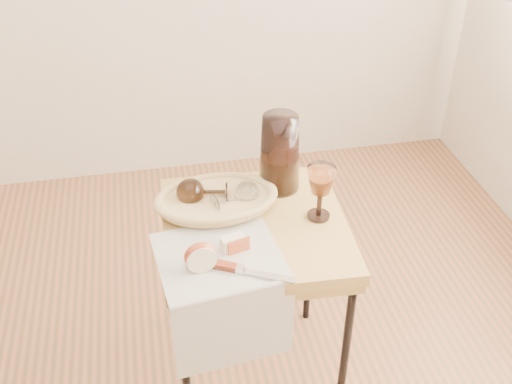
{
  "coord_description": "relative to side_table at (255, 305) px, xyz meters",
  "views": [
    {
      "loc": [
        0.21,
        -0.91,
        1.73
      ],
      "look_at": [
        0.47,
        0.41,
        0.78
      ],
      "focal_mm": 42.7,
      "sensor_mm": 36.0,
      "label": 1
    }
  ],
  "objects": [
    {
      "name": "goblet_lying_a",
      "position": [
        -0.12,
        0.1,
        0.38
      ],
      "size": [
        0.15,
        0.11,
        0.08
      ],
      "primitive_type": null,
      "rotation": [
        0.0,
        0.0,
        2.96
      ],
      "color": "#342012",
      "rests_on": "bread_basket"
    },
    {
      "name": "apple_half",
      "position": [
        -0.17,
        -0.16,
        0.38
      ],
      "size": [
        0.09,
        0.05,
        0.08
      ],
      "primitive_type": "ellipsoid",
      "rotation": [
        0.0,
        0.0,
        0.13
      ],
      "color": "#B1010F",
      "rests_on": "tea_towel"
    },
    {
      "name": "pitcher",
      "position": [
        0.11,
        0.16,
        0.45
      ],
      "size": [
        0.21,
        0.27,
        0.28
      ],
      "primitive_type": null,
      "rotation": [
        0.0,
        0.0,
        -0.17
      ],
      "color": "black",
      "rests_on": "side_table"
    },
    {
      "name": "wine_goblet",
      "position": [
        0.19,
        -0.01,
        0.42
      ],
      "size": [
        0.09,
        0.09,
        0.17
      ],
      "primitive_type": null,
      "rotation": [
        0.0,
        0.0,
        -0.09
      ],
      "color": "white",
      "rests_on": "side_table"
    },
    {
      "name": "table_knife",
      "position": [
        -0.07,
        -0.2,
        0.35
      ],
      "size": [
        0.22,
        0.13,
        0.02
      ],
      "primitive_type": null,
      "rotation": [
        0.0,
        0.0,
        -0.48
      ],
      "color": "silver",
      "rests_on": "tea_towel"
    },
    {
      "name": "side_table",
      "position": [
        0.0,
        0.0,
        0.0
      ],
      "size": [
        0.55,
        0.55,
        0.66
      ],
      "primitive_type": null,
      "rotation": [
        0.0,
        0.0,
        -0.05
      ],
      "color": "olive",
      "rests_on": "floor"
    },
    {
      "name": "bread_basket",
      "position": [
        -0.1,
        0.09,
        0.36
      ],
      "size": [
        0.33,
        0.23,
        0.05
      ],
      "primitive_type": null,
      "rotation": [
        0.0,
        0.0,
        0.04
      ],
      "color": "#A08558",
      "rests_on": "side_table"
    },
    {
      "name": "apple_wedge",
      "position": [
        -0.08,
        -0.11,
        0.36
      ],
      "size": [
        0.07,
        0.05,
        0.04
      ],
      "primitive_type": "cube",
      "rotation": [
        0.0,
        0.0,
        0.26
      ],
      "color": "#F4DFC0",
      "rests_on": "tea_towel"
    },
    {
      "name": "goblet_lying_b",
      "position": [
        -0.05,
        0.07,
        0.38
      ],
      "size": [
        0.13,
        0.1,
        0.07
      ],
      "primitive_type": null,
      "rotation": [
        0.0,
        0.0,
        0.32
      ],
      "color": "white",
      "rests_on": "bread_basket"
    },
    {
      "name": "tea_towel",
      "position": [
        -0.12,
        -0.13,
        0.33
      ],
      "size": [
        0.35,
        0.32,
        0.01
      ],
      "primitive_type": "cube",
      "rotation": [
        0.0,
        0.0,
        0.11
      ],
      "color": "silver",
      "rests_on": "side_table"
    }
  ]
}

